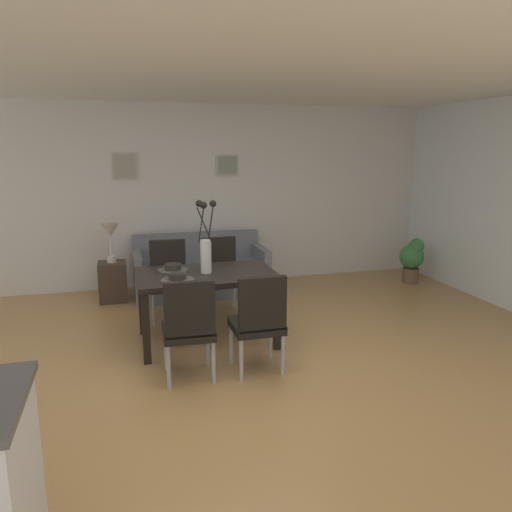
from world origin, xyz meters
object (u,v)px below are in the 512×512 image
bowl_near_left (177,276)px  framed_picture_center (227,165)px  potted_plant (412,258)px  dining_chair_near_right (169,276)px  dining_chair_far_left (259,319)px  bowl_near_right (173,266)px  dining_table (207,281)px  table_lamp (110,234)px  sofa (200,273)px  dining_chair_far_right (221,272)px  centerpiece_vase (206,245)px  framed_picture_left (125,166)px  side_table (113,282)px  dining_chair_near_left (189,324)px

bowl_near_left → framed_picture_center: (1.03, 2.49, 0.95)m
framed_picture_center → potted_plant: 3.07m
dining_chair_near_right → dining_chair_far_left: bearing=-70.2°
bowl_near_right → dining_table: bearing=-32.7°
dining_table → bowl_near_left: 0.40m
table_lamp → potted_plant: 4.34m
sofa → dining_chair_near_right: bearing=-118.8°
dining_chair_far_right → bowl_near_right: dining_chair_far_right is taller
dining_chair_far_right → centerpiece_vase: bearing=-110.6°
bowl_near_right → framed_picture_center: size_ratio=0.52×
dining_chair_far_left → framed_picture_left: (-1.03, 3.15, 1.22)m
dining_chair_far_left → sofa: dining_chair_far_left is taller
side_table → table_lamp: 0.63m
potted_plant → framed_picture_center: bearing=163.2°
bowl_near_left → table_lamp: table_lamp is taller
dining_chair_far_left → framed_picture_center: bearing=82.7°
dining_chair_near_right → dining_chair_near_left: bearing=-89.9°
side_table → table_lamp: size_ratio=1.02×
potted_plant → dining_chair_far_left: bearing=-142.2°
bowl_near_left → framed_picture_center: size_ratio=0.52×
centerpiece_vase → bowl_near_right: 0.45m
framed_picture_left → framed_picture_center: (1.44, 0.00, 0.00)m
bowl_near_right → table_lamp: table_lamp is taller
dining_table → dining_chair_far_left: 0.92m
dining_chair_near_left → dining_chair_far_right: 1.83m
dining_chair_far_right → framed_picture_left: bearing=126.6°
side_table → framed_picture_left: bearing=67.0°
centerpiece_vase → framed_picture_center: size_ratio=2.23×
dining_chair_far_right → table_lamp: 1.59m
bowl_near_left → framed_picture_left: bearing=99.2°
sofa → side_table: 1.17m
dining_chair_far_right → table_lamp: bearing=146.5°
framed_picture_center → side_table: bearing=-161.6°
dining_chair_far_right → side_table: size_ratio=1.77×
dining_chair_far_right → potted_plant: 3.08m
dining_chair_near_left → table_lamp: (-0.66, 2.57, 0.38)m
bowl_near_left → potted_plant: (3.66, 1.70, -0.41)m
dining_chair_near_left → bowl_near_right: dining_chair_near_left is taller
dining_chair_near_left → table_lamp: 2.68m
bowl_near_left → sofa: bearing=75.2°
dining_chair_near_right → framed_picture_center: 2.14m
dining_table → framed_picture_left: size_ratio=3.78×
dining_chair_far_left → framed_picture_center: 3.40m
dining_chair_far_left → centerpiece_vase: 1.05m
centerpiece_vase → potted_plant: bearing=24.1°
dining_table → side_table: (-0.96, 1.73, -0.39)m
dining_chair_near_left → dining_chair_far_left: 0.62m
bowl_near_right → table_lamp: 1.66m
dining_chair_far_left → dining_table: bearing=110.2°
dining_table → side_table: bearing=118.9°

